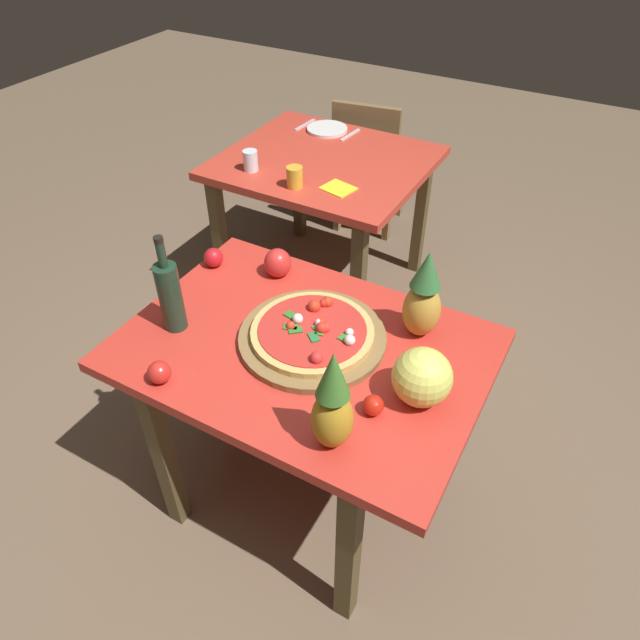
# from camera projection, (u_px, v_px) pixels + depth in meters

# --- Properties ---
(ground_plane) EXTENTS (10.00, 10.00, 0.00)m
(ground_plane) POSITION_uv_depth(u_px,v_px,m) (307.00, 484.00, 2.36)
(ground_plane) COLOR brown
(display_table) EXTENTS (1.15, 0.82, 0.77)m
(display_table) POSITION_uv_depth(u_px,v_px,m) (304.00, 369.00, 1.93)
(display_table) COLOR brown
(display_table) RESTS_ON ground_plane
(background_table) EXTENTS (1.00, 0.90, 0.77)m
(background_table) POSITION_uv_depth(u_px,v_px,m) (325.00, 179.00, 2.96)
(background_table) COLOR brown
(background_table) RESTS_ON ground_plane
(dining_chair) EXTENTS (0.46, 0.46, 0.85)m
(dining_chair) POSITION_uv_depth(u_px,v_px,m) (369.00, 159.00, 3.55)
(dining_chair) COLOR brown
(dining_chair) RESTS_ON ground_plane
(pizza_board) EXTENTS (0.48, 0.48, 0.02)m
(pizza_board) POSITION_uv_depth(u_px,v_px,m) (312.00, 338.00, 1.87)
(pizza_board) COLOR brown
(pizza_board) RESTS_ON display_table
(pizza) EXTENTS (0.40, 0.40, 0.06)m
(pizza) POSITION_uv_depth(u_px,v_px,m) (313.00, 331.00, 1.85)
(pizza) COLOR tan
(pizza) RESTS_ON pizza_board
(wine_bottle) EXTENTS (0.08, 0.08, 0.35)m
(wine_bottle) POSITION_uv_depth(u_px,v_px,m) (170.00, 295.00, 1.85)
(wine_bottle) COLOR #1C3524
(wine_bottle) RESTS_ON display_table
(pineapple_left) EXTENTS (0.11, 0.11, 0.33)m
(pineapple_left) POSITION_uv_depth(u_px,v_px,m) (333.00, 405.00, 1.47)
(pineapple_left) COLOR #B88621
(pineapple_left) RESTS_ON display_table
(pineapple_right) EXTENTS (0.12, 0.12, 0.32)m
(pineapple_right) POSITION_uv_depth(u_px,v_px,m) (423.00, 298.00, 1.82)
(pineapple_right) COLOR #B98E34
(pineapple_right) RESTS_ON display_table
(melon) EXTENTS (0.17, 0.17, 0.17)m
(melon) POSITION_uv_depth(u_px,v_px,m) (422.00, 377.00, 1.63)
(melon) COLOR #DADC60
(melon) RESTS_ON display_table
(bell_pepper) EXTENTS (0.10, 0.10, 0.11)m
(bell_pepper) POSITION_uv_depth(u_px,v_px,m) (278.00, 263.00, 2.12)
(bell_pepper) COLOR red
(bell_pepper) RESTS_ON display_table
(tomato_at_corner) EXTENTS (0.07, 0.07, 0.07)m
(tomato_at_corner) POSITION_uv_depth(u_px,v_px,m) (214.00, 258.00, 2.17)
(tomato_at_corner) COLOR red
(tomato_at_corner) RESTS_ON display_table
(tomato_near_board) EXTENTS (0.06, 0.06, 0.06)m
(tomato_near_board) POSITION_uv_depth(u_px,v_px,m) (373.00, 405.00, 1.63)
(tomato_near_board) COLOR red
(tomato_near_board) RESTS_ON display_table
(tomato_beside_pepper) EXTENTS (0.07, 0.07, 0.07)m
(tomato_beside_pepper) POSITION_uv_depth(u_px,v_px,m) (159.00, 372.00, 1.72)
(tomato_beside_pepper) COLOR red
(tomato_beside_pepper) RESTS_ON display_table
(drinking_glass_juice) EXTENTS (0.08, 0.08, 0.10)m
(drinking_glass_juice) POSITION_uv_depth(u_px,v_px,m) (295.00, 177.00, 2.64)
(drinking_glass_juice) COLOR gold
(drinking_glass_juice) RESTS_ON background_table
(drinking_glass_water) EXTENTS (0.07, 0.07, 0.10)m
(drinking_glass_water) POSITION_uv_depth(u_px,v_px,m) (251.00, 161.00, 2.76)
(drinking_glass_water) COLOR silver
(drinking_glass_water) RESTS_ON background_table
(dinner_plate) EXTENTS (0.22, 0.22, 0.02)m
(dinner_plate) POSITION_uv_depth(u_px,v_px,m) (327.00, 129.00, 3.15)
(dinner_plate) COLOR white
(dinner_plate) RESTS_ON background_table
(fork_utensil) EXTENTS (0.03, 0.18, 0.01)m
(fork_utensil) POSITION_uv_depth(u_px,v_px,m) (305.00, 125.00, 3.20)
(fork_utensil) COLOR silver
(fork_utensil) RESTS_ON background_table
(knife_utensil) EXTENTS (0.03, 0.18, 0.01)m
(knife_utensil) POSITION_uv_depth(u_px,v_px,m) (350.00, 135.00, 3.10)
(knife_utensil) COLOR silver
(knife_utensil) RESTS_ON background_table
(napkin_folded) EXTENTS (0.16, 0.15, 0.01)m
(napkin_folded) POSITION_uv_depth(u_px,v_px,m) (338.00, 188.00, 2.65)
(napkin_folded) COLOR yellow
(napkin_folded) RESTS_ON background_table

